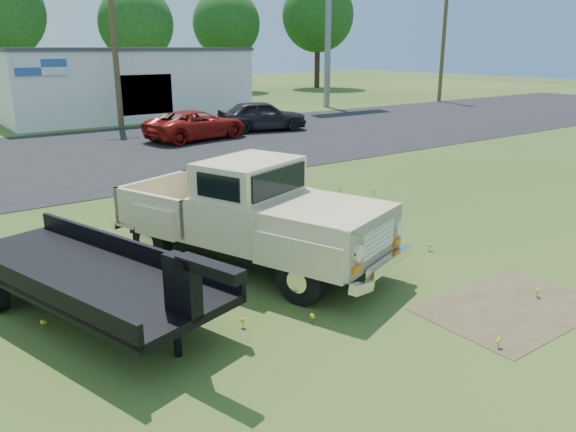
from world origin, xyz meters
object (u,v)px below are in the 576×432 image
Objects in this scene: vintage_pickup_truck at (250,213)px; flatbed_trailer at (82,268)px; red_pickup at (197,125)px; dark_sedan at (262,116)px.

vintage_pickup_truck is 3.34m from flatbed_trailer.
red_pickup is (6.43, 14.79, -0.39)m from vintage_pickup_truck.
dark_sedan is (10.49, 15.40, -0.29)m from vintage_pickup_truck.
vintage_pickup_truck is at bearing 161.37° from dark_sedan.
dark_sedan is (13.81, 15.63, -0.02)m from flatbed_trailer.
vintage_pickup_truck reaches higher than flatbed_trailer.
vintage_pickup_truck reaches higher than dark_sedan.
red_pickup is at bearing 46.65° from vintage_pickup_truck.
vintage_pickup_truck is 18.64m from dark_sedan.
dark_sedan is (4.06, 0.61, 0.10)m from red_pickup.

